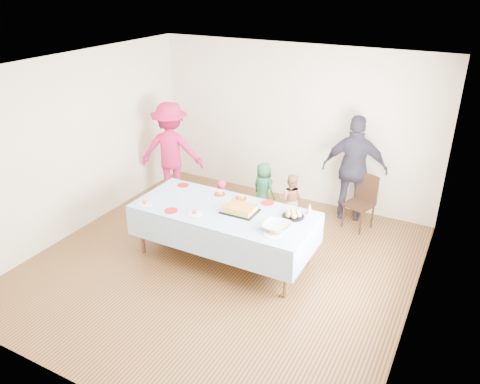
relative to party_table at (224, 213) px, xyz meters
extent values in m
plane|color=#492314|center=(0.05, -0.16, -0.72)|extent=(5.00, 5.00, 0.00)
cube|color=beige|center=(0.05, 2.34, 0.63)|extent=(5.00, 0.04, 2.70)
cube|color=beige|center=(0.05, -2.66, 0.63)|extent=(5.00, 0.04, 2.70)
cube|color=beige|center=(-2.45, -0.16, 0.63)|extent=(0.04, 5.00, 2.70)
cube|color=beige|center=(2.55, -0.16, 0.63)|extent=(0.04, 5.00, 2.70)
cube|color=white|center=(0.05, -0.16, 1.98)|extent=(5.00, 5.00, 0.04)
cube|color=#472B16|center=(2.52, 0.04, 0.78)|extent=(0.03, 1.75, 1.35)
cylinder|color=brown|center=(-1.12, -0.42, -0.36)|extent=(0.06, 0.06, 0.73)
cylinder|color=brown|center=(1.12, -0.42, -0.36)|extent=(0.06, 0.06, 0.73)
cylinder|color=brown|center=(-1.12, 0.42, -0.36)|extent=(0.06, 0.06, 0.73)
cylinder|color=brown|center=(1.12, 0.42, -0.36)|extent=(0.06, 0.06, 0.73)
cube|color=brown|center=(0.00, 0.00, 0.03)|extent=(2.40, 1.00, 0.04)
cube|color=white|center=(0.00, 0.00, 0.05)|extent=(2.50, 1.10, 0.01)
cube|color=black|center=(0.23, 0.05, 0.06)|extent=(0.47, 0.36, 0.01)
cube|color=#DACA53|center=(0.23, 0.05, 0.10)|extent=(0.40, 0.30, 0.06)
cube|color=#B45B29|center=(0.23, 0.05, 0.13)|extent=(0.40, 0.30, 0.01)
cylinder|color=black|center=(0.92, 0.25, 0.06)|extent=(0.30, 0.30, 0.02)
sphere|color=#D9B66A|center=(1.00, 0.25, 0.11)|extent=(0.07, 0.07, 0.07)
sphere|color=#D9B66A|center=(0.96, 0.32, 0.11)|extent=(0.07, 0.07, 0.07)
sphere|color=#D9B66A|center=(0.88, 0.32, 0.11)|extent=(0.07, 0.07, 0.07)
sphere|color=#D9B66A|center=(0.84, 0.25, 0.11)|extent=(0.07, 0.07, 0.07)
sphere|color=#D9B66A|center=(0.88, 0.18, 0.11)|extent=(0.07, 0.07, 0.07)
sphere|color=#D9B66A|center=(0.96, 0.18, 0.11)|extent=(0.07, 0.07, 0.07)
sphere|color=#D9B66A|center=(0.92, 0.25, 0.11)|extent=(0.07, 0.07, 0.07)
imported|color=silver|center=(0.87, -0.17, 0.10)|extent=(0.35, 0.35, 0.09)
cone|color=white|center=(1.08, 0.43, 0.13)|extent=(0.09, 0.09, 0.16)
cylinder|color=red|center=(-0.93, 0.40, 0.06)|extent=(0.17, 0.17, 0.01)
cylinder|color=red|center=(-0.29, 0.39, 0.06)|extent=(0.17, 0.17, 0.01)
cylinder|color=red|center=(0.05, 0.40, 0.06)|extent=(0.17, 0.17, 0.01)
cylinder|color=red|center=(0.45, 0.46, 0.06)|extent=(0.19, 0.19, 0.01)
cylinder|color=red|center=(-0.61, -0.37, 0.06)|extent=(0.18, 0.18, 0.01)
cylinder|color=white|center=(-1.05, -0.37, 0.06)|extent=(0.20, 0.20, 0.01)
cylinder|color=white|center=(-0.27, -0.29, 0.06)|extent=(0.20, 0.20, 0.01)
cylinder|color=white|center=(0.87, -0.31, 0.06)|extent=(0.22, 0.22, 0.01)
cylinder|color=black|center=(1.23, 1.67, -0.53)|extent=(0.03, 0.03, 0.39)
cylinder|color=black|center=(1.54, 1.56, -0.53)|extent=(0.03, 0.03, 0.39)
cylinder|color=black|center=(1.33, 1.98, -0.53)|extent=(0.03, 0.03, 0.39)
cylinder|color=black|center=(1.64, 1.87, -0.53)|extent=(0.03, 0.03, 0.39)
cube|color=black|center=(1.44, 1.77, -0.32)|extent=(0.48, 0.48, 0.05)
cube|color=black|center=(1.49, 1.93, -0.07)|extent=(0.37, 0.16, 0.45)
imported|color=#DC1B57|center=(-0.49, 0.80, -0.32)|extent=(0.30, 0.20, 0.81)
imported|color=#23693A|center=(-0.12, 1.54, -0.28)|extent=(0.50, 0.40, 0.89)
imported|color=#BD7658|center=(0.44, 1.37, -0.29)|extent=(0.48, 0.40, 0.87)
imported|color=#BF174F|center=(-1.85, 1.38, 0.14)|extent=(1.27, 0.99, 1.73)
imported|color=#2E2B3C|center=(1.24, 2.04, 0.15)|extent=(1.09, 0.61, 1.75)
camera|label=1|loc=(2.86, -4.89, 3.00)|focal=35.00mm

